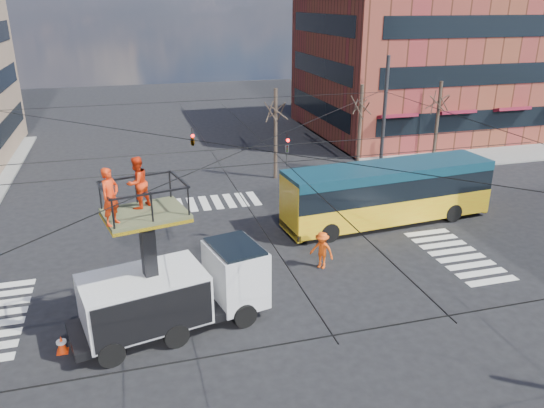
{
  "coord_description": "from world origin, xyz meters",
  "views": [
    {
      "loc": [
        -4.47,
        -19.26,
        11.18
      ],
      "look_at": [
        1.41,
        1.6,
        2.87
      ],
      "focal_mm": 35.0,
      "sensor_mm": 36.0,
      "label": 1
    }
  ],
  "objects_px": {
    "flagger": "(322,250)",
    "worker_ground": "(162,307)",
    "utility_truck": "(173,275)",
    "city_bus": "(388,192)",
    "traffic_cone": "(62,344)"
  },
  "relations": [
    {
      "from": "utility_truck",
      "to": "city_bus",
      "type": "relative_size",
      "value": 0.63
    },
    {
      "from": "flagger",
      "to": "city_bus",
      "type": "bearing_deg",
      "value": 84.17
    },
    {
      "from": "utility_truck",
      "to": "worker_ground",
      "type": "relative_size",
      "value": 3.61
    },
    {
      "from": "worker_ground",
      "to": "flagger",
      "type": "distance_m",
      "value": 7.88
    },
    {
      "from": "city_bus",
      "to": "worker_ground",
      "type": "relative_size",
      "value": 5.72
    },
    {
      "from": "flagger",
      "to": "worker_ground",
      "type": "bearing_deg",
      "value": -110.14
    },
    {
      "from": "utility_truck",
      "to": "flagger",
      "type": "bearing_deg",
      "value": 10.67
    },
    {
      "from": "utility_truck",
      "to": "traffic_cone",
      "type": "bearing_deg",
      "value": 175.15
    },
    {
      "from": "utility_truck",
      "to": "city_bus",
      "type": "height_order",
      "value": "utility_truck"
    },
    {
      "from": "city_bus",
      "to": "worker_ground",
      "type": "distance_m",
      "value": 14.34
    },
    {
      "from": "utility_truck",
      "to": "flagger",
      "type": "height_order",
      "value": "utility_truck"
    },
    {
      "from": "city_bus",
      "to": "flagger",
      "type": "bearing_deg",
      "value": -147.4
    },
    {
      "from": "traffic_cone",
      "to": "flagger",
      "type": "xyz_separation_m",
      "value": [
        10.66,
        3.36,
        0.55
      ]
    },
    {
      "from": "worker_ground",
      "to": "flagger",
      "type": "xyz_separation_m",
      "value": [
        7.24,
        3.09,
        -0.15
      ]
    },
    {
      "from": "worker_ground",
      "to": "flagger",
      "type": "height_order",
      "value": "worker_ground"
    }
  ]
}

